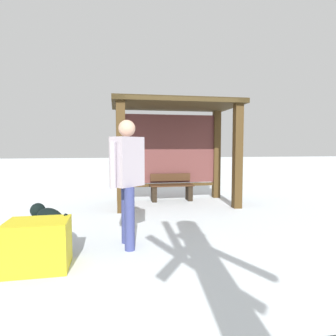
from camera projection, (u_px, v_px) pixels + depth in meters
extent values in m
plane|color=white|center=(175.00, 204.00, 7.32)|extent=(60.00, 60.00, 0.00)
cube|color=#443016|center=(121.00, 157.00, 6.29)|extent=(0.19, 0.19, 2.41)
cube|color=#443016|center=(238.00, 156.00, 6.76)|extent=(0.19, 0.19, 2.41)
cube|color=#443016|center=(120.00, 155.00, 7.70)|extent=(0.19, 0.19, 2.41)
cube|color=#443016|center=(216.00, 155.00, 8.18)|extent=(0.19, 0.19, 2.41)
cube|color=#322713|center=(175.00, 104.00, 7.14)|extent=(3.04, 1.82, 0.11)
cube|color=brown|center=(170.00, 149.00, 7.93)|extent=(2.48, 0.08, 1.84)
cube|color=#443016|center=(170.00, 185.00, 7.98)|extent=(2.48, 0.06, 0.08)
cube|color=#422917|center=(172.00, 185.00, 7.70)|extent=(1.15, 0.40, 0.03)
cube|color=#422917|center=(170.00, 177.00, 7.87)|extent=(1.09, 0.04, 0.20)
cube|color=black|center=(189.00, 193.00, 7.80)|extent=(0.12, 0.34, 0.40)
cube|color=black|center=(154.00, 194.00, 7.64)|extent=(0.12, 0.34, 0.40)
cube|color=#B6AAB6|center=(127.00, 162.00, 4.12)|extent=(0.50, 0.49, 0.70)
sphere|color=#D7A78A|center=(127.00, 128.00, 4.09)|extent=(0.24, 0.24, 0.24)
cylinder|color=#38407D|center=(126.00, 214.00, 4.34)|extent=(0.20, 0.20, 0.88)
cylinder|color=#38407D|center=(130.00, 219.00, 4.03)|extent=(0.20, 0.20, 0.88)
cylinder|color=#B6AAB6|center=(140.00, 163.00, 4.34)|extent=(0.13, 0.13, 0.63)
cylinder|color=#B6AAB6|center=(113.00, 165.00, 3.91)|extent=(0.13, 0.13, 0.63)
ellipsoid|color=black|center=(50.00, 219.00, 3.99)|extent=(0.58, 0.66, 0.28)
sphere|color=black|center=(38.00, 210.00, 4.25)|extent=(0.21, 0.21, 0.21)
cylinder|color=black|center=(63.00, 220.00, 3.73)|extent=(0.16, 0.19, 0.20)
cylinder|color=black|center=(50.00, 236.00, 4.20)|extent=(0.07, 0.07, 0.31)
cylinder|color=black|center=(39.00, 238.00, 4.09)|extent=(0.07, 0.07, 0.31)
cylinder|color=black|center=(63.00, 242.00, 3.93)|extent=(0.07, 0.07, 0.31)
cylinder|color=black|center=(52.00, 245.00, 3.82)|extent=(0.07, 0.07, 0.31)
cube|color=yellow|center=(38.00, 245.00, 3.42)|extent=(0.71, 0.57, 0.57)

